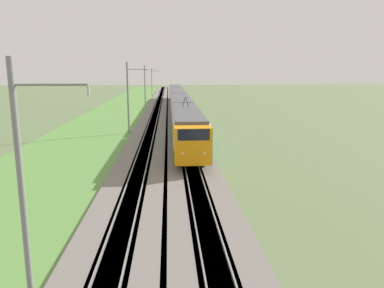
{
  "coord_description": "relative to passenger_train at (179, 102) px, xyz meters",
  "views": [
    {
      "loc": [
        -4.42,
        -2.35,
        7.96
      ],
      "look_at": [
        24.23,
        -4.14,
        2.26
      ],
      "focal_mm": 35.0,
      "sensor_mm": 36.0,
      "label": 1
    }
  ],
  "objects": [
    {
      "name": "ballast_main",
      "position": [
        -11.36,
        4.14,
        -2.26
      ],
      "size": [
        240.0,
        4.4,
        0.3
      ],
      "color": "slate",
      "rests_on": "ground"
    },
    {
      "name": "ballast_adjacent",
      "position": [
        -11.36,
        0.0,
        -2.26
      ],
      "size": [
        240.0,
        4.4,
        0.3
      ],
      "color": "slate",
      "rests_on": "ground"
    },
    {
      "name": "track_main",
      "position": [
        -11.36,
        4.14,
        -2.25
      ],
      "size": [
        240.0,
        1.57,
        0.45
      ],
      "color": "#4C4238",
      "rests_on": "ground"
    },
    {
      "name": "track_adjacent",
      "position": [
        -11.36,
        0.0,
        -2.25
      ],
      "size": [
        240.0,
        1.57,
        0.45
      ],
      "color": "#4C4238",
      "rests_on": "ground"
    },
    {
      "name": "grass_verge",
      "position": [
        -11.36,
        10.6,
        -2.35
      ],
      "size": [
        240.0,
        12.98,
        0.12
      ],
      "color": "#5B8E42",
      "rests_on": "ground"
    },
    {
      "name": "passenger_train",
      "position": [
        0.0,
        0.0,
        0.0
      ],
      "size": [
        77.85,
        2.94,
        5.13
      ],
      "rotation": [
        0.0,
        0.0,
        3.14
      ],
      "color": "orange",
      "rests_on": "ground"
    },
    {
      "name": "catenary_mast_near",
      "position": [
        -53.35,
        6.73,
        1.93
      ],
      "size": [
        0.22,
        2.56,
        8.39
      ],
      "color": "slate",
      "rests_on": "ground"
    },
    {
      "name": "catenary_mast_mid",
      "position": [
        -18.99,
        6.74,
        2.2
      ],
      "size": [
        0.22,
        2.56,
        8.92
      ],
      "color": "slate",
      "rests_on": "ground"
    },
    {
      "name": "catenary_mast_far",
      "position": [
        15.36,
        6.74,
        2.18
      ],
      "size": [
        0.22,
        2.56,
        8.89
      ],
      "color": "slate",
      "rests_on": "ground"
    },
    {
      "name": "catenary_mast_distant",
      "position": [
        49.72,
        6.73,
        1.95
      ],
      "size": [
        0.22,
        2.56,
        8.43
      ],
      "color": "slate",
      "rests_on": "ground"
    }
  ]
}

